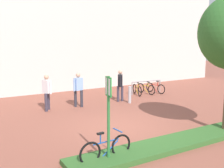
# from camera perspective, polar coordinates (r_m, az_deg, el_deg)

# --- Properties ---
(ground_plane) EXTENTS (60.00, 60.00, 0.00)m
(ground_plane) POSITION_cam_1_polar(r_m,az_deg,el_deg) (10.62, 1.75, -9.07)
(ground_plane) COLOR brown
(building_facade) EXTENTS (28.00, 1.20, 10.00)m
(building_facade) POSITION_cam_1_polar(r_m,az_deg,el_deg) (18.07, -13.41, 14.32)
(building_facade) COLOR silver
(building_facade) RESTS_ON ground
(planter_strip) EXTENTS (7.00, 1.10, 0.16)m
(planter_strip) POSITION_cam_1_polar(r_m,az_deg,el_deg) (9.04, 12.29, -12.11)
(planter_strip) COLOR #336028
(planter_strip) RESTS_ON ground
(parking_sign_post) EXTENTS (0.08, 0.36, 2.40)m
(parking_sign_post) POSITION_cam_1_polar(r_m,az_deg,el_deg) (7.27, -0.74, -4.82)
(parking_sign_post) COLOR #2D7238
(parking_sign_post) RESTS_ON ground
(bike_at_sign) EXTENTS (1.68, 0.42, 0.86)m
(bike_at_sign) POSITION_cam_1_polar(r_m,az_deg,el_deg) (7.77, -1.21, -13.38)
(bike_at_sign) COLOR black
(bike_at_sign) RESTS_ON ground
(bike_rack_cluster) EXTENTS (2.10, 1.62, 0.83)m
(bike_rack_cluster) POSITION_cam_1_polar(r_m,az_deg,el_deg) (17.05, 7.18, -0.89)
(bike_rack_cluster) COLOR #99999E
(bike_rack_cluster) RESTS_ON ground
(bollard_steel) EXTENTS (0.16, 0.16, 0.90)m
(bollard_steel) POSITION_cam_1_polar(r_m,az_deg,el_deg) (14.48, 3.73, -2.25)
(bollard_steel) COLOR #ADADB2
(bollard_steel) RESTS_ON ground
(person_shirt_blue) EXTENTS (0.59, 0.34, 1.72)m
(person_shirt_blue) POSITION_cam_1_polar(r_m,az_deg,el_deg) (13.63, -7.07, -0.74)
(person_shirt_blue) COLOR #2D2D38
(person_shirt_blue) RESTS_ON ground
(person_casual_tan) EXTENTS (0.39, 0.56, 1.72)m
(person_casual_tan) POSITION_cam_1_polar(r_m,az_deg,el_deg) (13.20, -13.48, -1.26)
(person_casual_tan) COLOR #383342
(person_casual_tan) RESTS_ON ground
(person_suited_dark) EXTENTS (0.42, 0.52, 1.72)m
(person_suited_dark) POSITION_cam_1_polar(r_m,az_deg,el_deg) (14.76, 1.72, 0.09)
(person_suited_dark) COLOR #383342
(person_suited_dark) RESTS_ON ground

